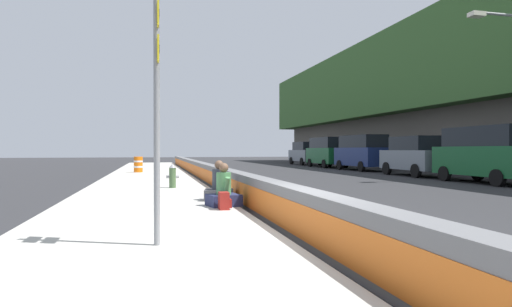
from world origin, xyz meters
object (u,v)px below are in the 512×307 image
parked_car_fourth (415,155)px  parked_car_midline (362,152)px  parked_car_farther (305,153)px  backpack (224,201)px  fire_hydrant (173,175)px  construction_barrel (138,164)px  seated_person_middle (219,188)px  parked_car_third (487,153)px  route_sign_post (157,101)px  parked_car_far (327,152)px  seated_person_foreground (224,192)px

parked_car_fourth → parked_car_midline: parked_car_midline is taller
parked_car_farther → backpack: bearing=156.3°
fire_hydrant → construction_barrel: size_ratio=0.93×
seated_person_middle → parked_car_fourth: bearing=-52.3°
backpack → parked_car_third: size_ratio=0.08×
construction_barrel → parked_car_fourth: bearing=-108.8°
seated_person_middle → parked_car_farther: size_ratio=0.22×
route_sign_post → seated_person_middle: 5.72m
construction_barrel → parked_car_midline: bearing=-85.4°
fire_hydrant → parked_car_far: parked_car_far is taller
construction_barrel → parked_car_fourth: size_ratio=0.20×
backpack → parked_car_fourth: (11.81, -13.07, 0.85)m
route_sign_post → seated_person_foreground: size_ratio=3.42×
parked_car_far → seated_person_foreground: bearing=151.3°
seated_person_foreground → parked_car_farther: (29.52, -13.11, 0.71)m
fire_hydrant → parked_car_third: parked_car_third is taller
route_sign_post → parked_car_fourth: (15.17, -14.61, -1.03)m
seated_person_foreground → parked_car_midline: bearing=-36.4°
route_sign_post → seated_person_foreground: (3.98, -1.63, -1.74)m
parked_car_third → parked_car_fourth: 5.42m
backpack → parked_car_midline: bearing=-35.6°
construction_barrel → parked_car_third: parked_car_third is taller
backpack → parked_car_far: parked_car_far is taller
route_sign_post → backpack: bearing=-24.6°
fire_hydrant → parked_car_far: size_ratio=0.17×
construction_barrel → parked_car_fourth: 16.39m
parked_car_fourth → backpack: bearing=132.1°
parked_car_third → parked_car_far: bearing=0.3°
seated_person_foreground → parked_car_farther: bearing=-24.0°
seated_person_foreground → route_sign_post: bearing=157.8°
seated_person_foreground → parked_car_farther: size_ratio=0.22×
construction_barrel → parked_car_midline: (1.26, -15.60, 0.73)m
backpack → construction_barrel: construction_barrel is taller
parked_car_fourth → parked_car_third: bearing=179.6°
route_sign_post → fire_hydrant: route_sign_post is taller
parked_car_midline → backpack: bearing=144.4°
parked_car_fourth → parked_car_far: size_ratio=0.95×
seated_person_foreground → parked_car_fourth: 17.16m
route_sign_post → backpack: (3.36, -1.54, -1.88)m
route_sign_post → seated_person_foreground: 4.64m
seated_person_middle → construction_barrel: (15.27, 2.60, 0.14)m
parked_car_third → parked_car_farther: (23.74, -0.17, -0.17)m
route_sign_post → construction_barrel: size_ratio=3.79×
parked_car_far → construction_barrel: bearing=114.5°
backpack → parked_car_far: 27.38m
seated_person_foreground → parked_car_fourth: (11.20, -12.98, 0.71)m
seated_person_middle → backpack: 1.83m
route_sign_post → parked_car_farther: bearing=-23.7°
parked_car_third → parked_car_farther: parked_car_third is taller
fire_hydrant → parked_car_third: bearing=-88.0°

